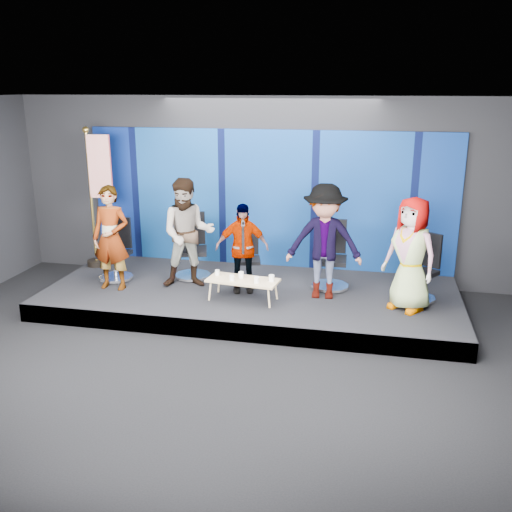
{
  "coord_description": "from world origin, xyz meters",
  "views": [
    {
      "loc": [
        2.02,
        -6.55,
        3.67
      ],
      "look_at": [
        0.1,
        2.4,
        0.93
      ],
      "focal_mm": 40.0,
      "sensor_mm": 36.0,
      "label": 1
    }
  ],
  "objects_px": {
    "chair_d": "(331,266)",
    "mug_b": "(232,278)",
    "panelist_b": "(188,233)",
    "coffee_table": "(243,281)",
    "chair_a": "(116,259)",
    "mug_c": "(241,275)",
    "mug_e": "(272,278)",
    "chair_b": "(192,256)",
    "panelist_d": "(324,242)",
    "panelist_a": "(111,238)",
    "panelist_c": "(242,248)",
    "panelist_e": "(411,254)",
    "mug_a": "(217,272)",
    "flag_stand": "(98,194)",
    "mug_d": "(257,280)",
    "chair_c": "(248,265)",
    "chair_e": "(420,278)"
  },
  "relations": [
    {
      "from": "chair_e",
      "to": "panelist_c",
      "type": "bearing_deg",
      "value": -140.55
    },
    {
      "from": "mug_b",
      "to": "chair_d",
      "type": "bearing_deg",
      "value": 34.11
    },
    {
      "from": "mug_e",
      "to": "panelist_b",
      "type": "bearing_deg",
      "value": 163.31
    },
    {
      "from": "chair_a",
      "to": "mug_c",
      "type": "xyz_separation_m",
      "value": [
        2.44,
        -0.51,
        0.04
      ]
    },
    {
      "from": "mug_e",
      "to": "chair_a",
      "type": "bearing_deg",
      "value": 169.03
    },
    {
      "from": "mug_c",
      "to": "panelist_d",
      "type": "bearing_deg",
      "value": 15.13
    },
    {
      "from": "panelist_e",
      "to": "mug_d",
      "type": "height_order",
      "value": "panelist_e"
    },
    {
      "from": "chair_a",
      "to": "flag_stand",
      "type": "xyz_separation_m",
      "value": [
        -0.61,
        0.65,
        1.05
      ]
    },
    {
      "from": "panelist_a",
      "to": "mug_a",
      "type": "bearing_deg",
      "value": 1.33
    },
    {
      "from": "chair_e",
      "to": "panelist_a",
      "type": "bearing_deg",
      "value": -138.59
    },
    {
      "from": "mug_a",
      "to": "chair_d",
      "type": "bearing_deg",
      "value": 23.87
    },
    {
      "from": "chair_b",
      "to": "mug_a",
      "type": "bearing_deg",
      "value": -66.4
    },
    {
      "from": "mug_b",
      "to": "mug_d",
      "type": "distance_m",
      "value": 0.42
    },
    {
      "from": "chair_c",
      "to": "mug_e",
      "type": "relative_size",
      "value": 8.73
    },
    {
      "from": "panelist_d",
      "to": "mug_a",
      "type": "xyz_separation_m",
      "value": [
        -1.73,
        -0.3,
        -0.55
      ]
    },
    {
      "from": "panelist_c",
      "to": "panelist_e",
      "type": "xyz_separation_m",
      "value": [
        2.72,
        -0.26,
        0.13
      ]
    },
    {
      "from": "panelist_e",
      "to": "mug_e",
      "type": "xyz_separation_m",
      "value": [
        -2.14,
        -0.16,
        -0.48
      ]
    },
    {
      "from": "flag_stand",
      "to": "mug_d",
      "type": "bearing_deg",
      "value": -28.66
    },
    {
      "from": "chair_c",
      "to": "chair_d",
      "type": "relative_size",
      "value": 0.8
    },
    {
      "from": "flag_stand",
      "to": "panelist_b",
      "type": "bearing_deg",
      "value": -27.27
    },
    {
      "from": "panelist_a",
      "to": "chair_d",
      "type": "distance_m",
      "value": 3.79
    },
    {
      "from": "coffee_table",
      "to": "mug_d",
      "type": "relative_size",
      "value": 12.11
    },
    {
      "from": "chair_b",
      "to": "mug_c",
      "type": "xyz_separation_m",
      "value": [
        1.13,
        -0.9,
        0.02
      ]
    },
    {
      "from": "chair_a",
      "to": "mug_d",
      "type": "bearing_deg",
      "value": -13.77
    },
    {
      "from": "panelist_a",
      "to": "mug_d",
      "type": "height_order",
      "value": "panelist_a"
    },
    {
      "from": "mug_e",
      "to": "coffee_table",
      "type": "bearing_deg",
      "value": 179.96
    },
    {
      "from": "panelist_a",
      "to": "mug_b",
      "type": "xyz_separation_m",
      "value": [
        2.16,
        -0.19,
        -0.49
      ]
    },
    {
      "from": "mug_c",
      "to": "mug_d",
      "type": "distance_m",
      "value": 0.36
    },
    {
      "from": "mug_b",
      "to": "panelist_a",
      "type": "bearing_deg",
      "value": 174.91
    },
    {
      "from": "chair_a",
      "to": "chair_d",
      "type": "xyz_separation_m",
      "value": [
        3.83,
        0.35,
        0.02
      ]
    },
    {
      "from": "chair_b",
      "to": "flag_stand",
      "type": "height_order",
      "value": "flag_stand"
    },
    {
      "from": "coffee_table",
      "to": "mug_c",
      "type": "bearing_deg",
      "value": 124.98
    },
    {
      "from": "chair_b",
      "to": "coffee_table",
      "type": "distance_m",
      "value": 1.52
    },
    {
      "from": "chair_c",
      "to": "mug_e",
      "type": "height_order",
      "value": "chair_c"
    },
    {
      "from": "panelist_c",
      "to": "panelist_d",
      "type": "height_order",
      "value": "panelist_d"
    },
    {
      "from": "chair_b",
      "to": "mug_b",
      "type": "relative_size",
      "value": 12.75
    },
    {
      "from": "chair_b",
      "to": "chair_e",
      "type": "distance_m",
      "value": 4.0
    },
    {
      "from": "panelist_a",
      "to": "panelist_d",
      "type": "bearing_deg",
      "value": 5.71
    },
    {
      "from": "coffee_table",
      "to": "flag_stand",
      "type": "relative_size",
      "value": 0.45
    },
    {
      "from": "panelist_b",
      "to": "coffee_table",
      "type": "height_order",
      "value": "panelist_b"
    },
    {
      "from": "panelist_a",
      "to": "panelist_c",
      "type": "relative_size",
      "value": 1.18
    },
    {
      "from": "chair_e",
      "to": "mug_b",
      "type": "height_order",
      "value": "chair_e"
    },
    {
      "from": "coffee_table",
      "to": "mug_b",
      "type": "xyz_separation_m",
      "value": [
        -0.16,
        -0.09,
        0.07
      ]
    },
    {
      "from": "panelist_b",
      "to": "mug_e",
      "type": "distance_m",
      "value": 1.7
    },
    {
      "from": "chair_c",
      "to": "mug_d",
      "type": "distance_m",
      "value": 1.12
    },
    {
      "from": "panelist_d",
      "to": "coffee_table",
      "type": "height_order",
      "value": "panelist_d"
    },
    {
      "from": "chair_a",
      "to": "mug_a",
      "type": "distance_m",
      "value": 2.07
    },
    {
      "from": "chair_d",
      "to": "mug_b",
      "type": "relative_size",
      "value": 12.73
    },
    {
      "from": "chair_c",
      "to": "chair_d",
      "type": "bearing_deg",
      "value": -14.72
    },
    {
      "from": "mug_b",
      "to": "flag_stand",
      "type": "xyz_separation_m",
      "value": [
        -2.93,
        1.31,
        1.01
      ]
    }
  ]
}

